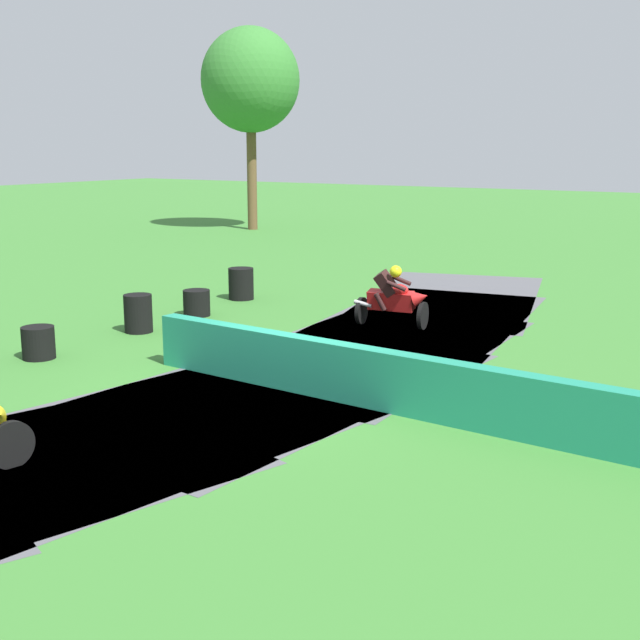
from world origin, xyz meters
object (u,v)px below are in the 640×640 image
(tire_stack_far, at_px, (138,313))
(tire_stack_extra_a, at_px, (197,303))
(motorcycle_chase_red, at_px, (394,298))
(tire_stack_mid_b, at_px, (38,343))
(tire_stack_extra_b, at_px, (241,284))

(tire_stack_far, distance_m, tire_stack_extra_a, 1.98)
(tire_stack_far, bearing_deg, motorcycle_chase_red, 36.90)
(motorcycle_chase_red, height_order, tire_stack_mid_b, motorcycle_chase_red)
(tire_stack_far, height_order, tire_stack_extra_a, tire_stack_far)
(tire_stack_extra_a, xyz_separation_m, tire_stack_extra_b, (-0.42, 2.22, 0.10))
(motorcycle_chase_red, xyz_separation_m, tire_stack_extra_a, (-4.42, -1.29, -0.35))
(tire_stack_extra_a, bearing_deg, motorcycle_chase_red, 16.21)
(motorcycle_chase_red, bearing_deg, tire_stack_far, -143.10)
(tire_stack_mid_b, bearing_deg, motorcycle_chase_red, 53.75)
(motorcycle_chase_red, bearing_deg, tire_stack_extra_b, 169.10)
(tire_stack_far, bearing_deg, tire_stack_extra_b, 96.81)
(tire_stack_mid_b, relative_size, tire_stack_extra_a, 0.97)
(tire_stack_far, xyz_separation_m, tire_stack_extra_b, (-0.50, 4.19, 0.00))
(tire_stack_far, height_order, tire_stack_extra_b, same)
(tire_stack_mid_b, bearing_deg, tire_stack_extra_a, 91.41)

